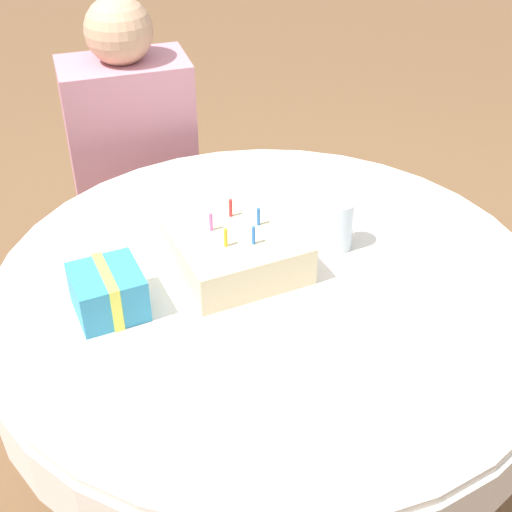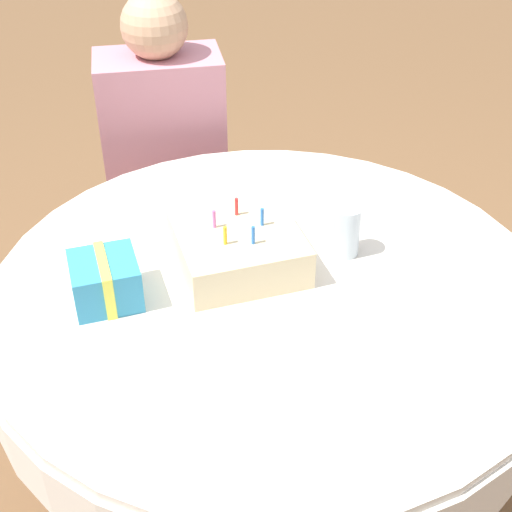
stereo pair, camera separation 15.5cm
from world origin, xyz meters
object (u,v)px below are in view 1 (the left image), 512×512
object	(u,v)px
drinking_glass	(339,225)
gift_box	(108,292)
person	(133,147)
chair	(135,192)
birthday_cake	(236,249)

from	to	relation	value
drinking_glass	gift_box	bearing A→B (deg)	-179.50
person	chair	bearing A→B (deg)	90.00
birthday_cake	drinking_glass	bearing A→B (deg)	-6.66
drinking_glass	birthday_cake	bearing A→B (deg)	173.34
person	birthday_cake	xyz separation A→B (m)	(0.02, -0.78, 0.11)
person	birthday_cake	world-z (taller)	person
chair	gift_box	bearing A→B (deg)	-100.91
chair	gift_box	xyz separation A→B (m)	(-0.29, -0.90, 0.32)
chair	drinking_glass	xyz separation A→B (m)	(0.25, -0.90, 0.33)
person	drinking_glass	xyz separation A→B (m)	(0.27, -0.81, 0.12)
chair	gift_box	distance (m)	1.00
drinking_glass	person	bearing A→B (deg)	108.11
person	gift_box	bearing A→B (deg)	-101.97
drinking_glass	gift_box	distance (m)	0.55
birthday_cake	gift_box	bearing A→B (deg)	-173.58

